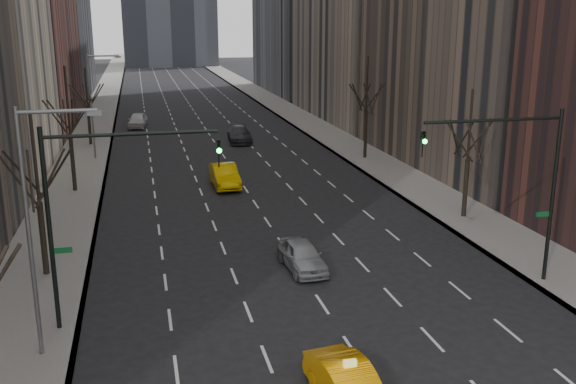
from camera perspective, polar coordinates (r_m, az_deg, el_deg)
sidewalk_left at (r=83.51m, az=-16.55°, el=6.30°), size 4.50×320.00×0.15m
sidewalk_right at (r=85.60m, az=0.15°, el=7.12°), size 4.50×320.00×0.15m
tree_lw_b at (r=31.95m, az=-21.24°, el=-0.83°), size 3.36×3.50×7.82m
tree_lw_c at (r=47.41m, az=-18.77°, el=4.71°), size 3.36×3.50×8.74m
tree_lw_d at (r=65.22m, az=-17.35°, el=7.03°), size 3.36×3.50×7.36m
tree_rw_b at (r=40.35m, az=15.68°, el=2.80°), size 3.36×3.50×7.82m
tree_rw_c at (r=56.48m, az=6.97°, el=6.94°), size 3.36×3.50×8.74m
traffic_mast_left at (r=25.40m, az=-16.91°, el=-0.23°), size 6.69×0.39×8.00m
traffic_mast_right at (r=30.15m, az=20.08°, el=1.85°), size 6.69×0.39×8.00m
streetlight_near at (r=23.65m, az=-21.39°, el=-1.41°), size 2.83×0.22×9.00m
streetlight_far at (r=57.97m, az=-16.80°, el=8.20°), size 2.83×0.22×9.00m
silver_sedan_ahead at (r=31.63m, az=1.27°, el=-5.67°), size 1.92×4.25×1.41m
far_taxi at (r=47.37m, az=-5.66°, el=1.46°), size 1.85×5.03×1.65m
far_suv_grey at (r=64.80m, az=-4.33°, el=5.15°), size 2.56×5.61×1.59m
far_car_white at (r=75.56m, az=-13.20°, el=6.23°), size 2.46×5.01×1.64m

